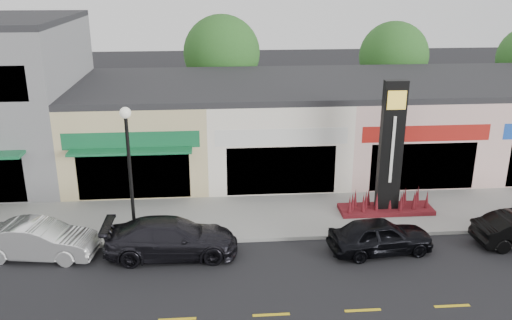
% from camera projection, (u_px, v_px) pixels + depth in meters
% --- Properties ---
extents(ground, '(120.00, 120.00, 0.00)m').
position_uv_depth(ground, '(342.00, 264.00, 20.44)').
color(ground, black).
rests_on(ground, ground).
extents(sidewalk, '(52.00, 4.30, 0.15)m').
position_uv_depth(sidewalk, '(320.00, 214.00, 24.51)').
color(sidewalk, gray).
rests_on(sidewalk, ground).
extents(curb, '(52.00, 0.20, 0.15)m').
position_uv_depth(curb, '(330.00, 236.00, 22.39)').
color(curb, gray).
rests_on(curb, ground).
extents(shop_beige, '(7.00, 10.85, 4.80)m').
position_uv_depth(shop_beige, '(144.00, 126.00, 29.80)').
color(shop_beige, '#C8B980').
rests_on(shop_beige, ground).
extents(shop_cream, '(7.00, 10.01, 4.80)m').
position_uv_depth(shop_cream, '(271.00, 124.00, 30.35)').
color(shop_cream, silver).
rests_on(shop_cream, ground).
extents(shop_pink_w, '(7.00, 10.01, 4.80)m').
position_uv_depth(shop_pink_w, '(392.00, 121.00, 30.88)').
color(shop_pink_w, '#D7A6A4').
rests_on(shop_pink_w, ground).
extents(shop_pink_e, '(7.00, 10.01, 4.80)m').
position_uv_depth(shop_pink_e, '(510.00, 118.00, 31.42)').
color(shop_pink_e, '#D7A6A4').
rests_on(shop_pink_e, ground).
extents(tree_rear_west, '(5.20, 5.20, 7.83)m').
position_uv_depth(tree_rear_west, '(222.00, 53.00, 36.79)').
color(tree_rear_west, '#382619').
rests_on(tree_rear_west, ground).
extents(tree_rear_mid, '(4.80, 4.80, 7.29)m').
position_uv_depth(tree_rear_mid, '(394.00, 56.00, 37.82)').
color(tree_rear_mid, '#382619').
rests_on(tree_rear_mid, ground).
extents(lamp_west_near, '(0.44, 0.44, 5.47)m').
position_uv_depth(lamp_west_near, '(129.00, 161.00, 21.05)').
color(lamp_west_near, black).
rests_on(lamp_west_near, sidewalk).
extents(pylon_sign, '(4.20, 1.30, 6.00)m').
position_uv_depth(pylon_sign, '(389.00, 167.00, 23.88)').
color(pylon_sign, '#51140E').
rests_on(pylon_sign, sidewalk).
extents(car_white_van, '(2.12, 4.55, 1.45)m').
position_uv_depth(car_white_van, '(39.00, 240.00, 20.71)').
color(car_white_van, white).
rests_on(car_white_van, ground).
extents(car_dark_sedan, '(2.15, 5.14, 1.48)m').
position_uv_depth(car_dark_sedan, '(171.00, 238.00, 20.84)').
color(car_dark_sedan, black).
rests_on(car_dark_sedan, ground).
extents(car_black_sedan, '(2.07, 4.21, 1.38)m').
position_uv_depth(car_black_sedan, '(380.00, 236.00, 21.10)').
color(car_black_sedan, black).
rests_on(car_black_sedan, ground).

